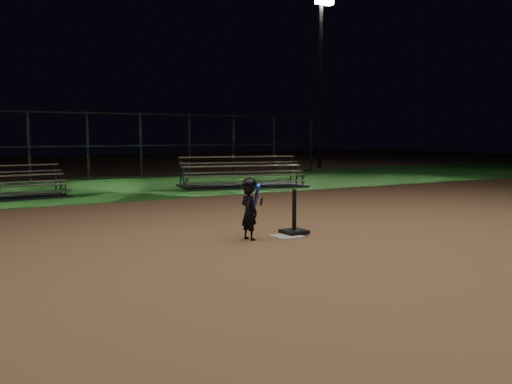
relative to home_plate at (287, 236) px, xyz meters
name	(u,v)px	position (x,y,z in m)	size (l,w,h in m)	color
ground	(287,237)	(0.00, 0.00, -0.01)	(80.00, 80.00, 0.00)	#956543
grass_strip	(112,187)	(0.00, 10.00, -0.01)	(60.00, 8.00, 0.01)	#205E1E
home_plate	(287,236)	(0.00, 0.00, 0.00)	(0.45, 0.45, 0.02)	beige
batting_tee	(294,226)	(0.22, 0.12, 0.14)	(0.38, 0.38, 0.74)	black
child_batter	(249,207)	(-0.65, 0.11, 0.51)	(0.40, 0.60, 0.98)	black
bleacher_right	(242,181)	(3.65, 8.05, 0.19)	(4.26, 2.75, 0.96)	silver
backstop_fence	(88,146)	(0.00, 13.00, 1.24)	(20.08, 0.08, 2.50)	#38383D
light_pole_right	(321,68)	(12.00, 14.94, 4.93)	(0.90, 0.53, 8.30)	#2D2D30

